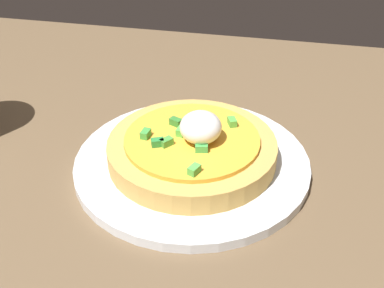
# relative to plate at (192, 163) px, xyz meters

# --- Properties ---
(dining_table) EXTENTS (1.13, 0.86, 0.02)m
(dining_table) POSITION_rel_plate_xyz_m (-0.03, 0.05, -0.02)
(dining_table) COLOR brown
(dining_table) RESTS_ON ground
(plate) EXTENTS (0.26, 0.26, 0.01)m
(plate) POSITION_rel_plate_xyz_m (0.00, 0.00, 0.00)
(plate) COLOR white
(plate) RESTS_ON dining_table
(pizza) EXTENTS (0.18, 0.18, 0.06)m
(pizza) POSITION_rel_plate_xyz_m (-0.00, 0.00, 0.02)
(pizza) COLOR tan
(pizza) RESTS_ON plate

